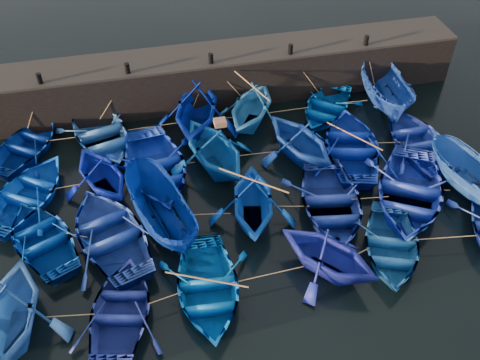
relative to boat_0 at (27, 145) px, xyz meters
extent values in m
plane|color=black|center=(9.09, -7.92, -0.46)|extent=(120.00, 120.00, 0.00)
cube|color=black|center=(9.09, 2.58, 0.79)|extent=(26.00, 2.50, 2.50)
cube|color=black|center=(9.09, 2.58, 2.10)|extent=(26.00, 2.50, 0.12)
cylinder|color=black|center=(1.09, 1.68, 2.41)|extent=(0.24, 0.24, 0.50)
cylinder|color=black|center=(5.09, 1.68, 2.41)|extent=(0.24, 0.24, 0.50)
cylinder|color=black|center=(9.09, 1.68, 2.41)|extent=(0.24, 0.24, 0.50)
cylinder|color=black|center=(13.09, 1.68, 2.41)|extent=(0.24, 0.24, 0.50)
cylinder|color=black|center=(17.09, 1.68, 2.41)|extent=(0.24, 0.24, 0.50)
imported|color=navy|center=(0.00, 0.00, 0.00)|extent=(5.06, 5.46, 0.92)
imported|color=blue|center=(3.39, -0.02, 0.07)|extent=(4.96, 5.94, 1.06)
imported|color=#00167F|center=(8.02, 0.04, 0.82)|extent=(5.50, 5.94, 2.57)
imported|color=blue|center=(10.68, -0.14, 0.65)|extent=(5.38, 5.55, 2.23)
imported|color=#004695|center=(14.57, -0.14, -0.01)|extent=(5.18, 5.35, 0.90)
imported|color=navy|center=(17.66, -0.22, 0.55)|extent=(2.50, 5.41, 2.03)
imported|color=#0540C0|center=(0.23, -3.38, 0.04)|extent=(5.50, 5.95, 1.01)
imported|color=#071897|center=(3.38, -3.31, 0.55)|extent=(4.60, 4.87, 2.03)
imported|color=#0F2FBE|center=(5.64, -3.02, 0.12)|extent=(4.54, 5.95, 1.16)
imported|color=#094F9E|center=(8.31, -2.98, 0.75)|extent=(5.19, 5.60, 2.43)
imported|color=#103895|center=(12.24, -3.09, 0.63)|extent=(4.89, 5.20, 2.19)
imported|color=#092394|center=(14.67, -3.46, 0.09)|extent=(4.99, 6.07, 1.10)
imported|color=#1C3399|center=(17.87, -3.72, 0.05)|extent=(3.69, 5.04, 1.02)
imported|color=navy|center=(0.96, -6.00, 0.01)|extent=(4.77, 5.42, 0.93)
imported|color=navy|center=(3.56, -6.40, 0.09)|extent=(5.25, 6.20, 1.09)
imported|color=navy|center=(5.57, -6.06, 0.51)|extent=(3.25, 5.38, 1.95)
imported|color=#073FB4|center=(9.23, -6.39, 0.62)|extent=(4.31, 4.75, 2.17)
imported|color=navy|center=(12.46, -6.71, 0.08)|extent=(4.52, 5.76, 1.09)
imported|color=#1B32B1|center=(15.85, -6.90, 0.14)|extent=(6.43, 7.06, 1.20)
imported|color=#1A4A93|center=(18.52, -7.11, 0.46)|extent=(3.25, 5.08, 1.84)
imported|color=#265CAF|center=(0.22, -9.68, 0.71)|extent=(4.29, 4.83, 2.34)
imported|color=navy|center=(3.75, -9.94, -0.01)|extent=(4.03, 4.95, 0.90)
imported|color=blue|center=(6.77, -9.71, 0.03)|extent=(3.73, 4.98, 0.99)
imported|color=navy|center=(11.28, -9.58, 0.58)|extent=(5.18, 5.22, 2.08)
imported|color=#1C609F|center=(13.98, -9.29, 0.00)|extent=(4.53, 5.26, 0.92)
cube|color=brown|center=(8.61, -2.98, 2.09)|extent=(0.51, 0.46, 0.25)
cylinder|color=tan|center=(1.70, -0.01, 0.09)|extent=(1.60, 0.06, 0.04)
cylinder|color=tan|center=(5.71, 0.01, 0.09)|extent=(2.83, 0.10, 0.04)
cylinder|color=tan|center=(9.35, -0.05, 0.09)|extent=(0.87, 0.22, 0.04)
cylinder|color=tan|center=(12.62, -0.14, 0.09)|extent=(2.08, 0.04, 0.04)
cylinder|color=tan|center=(16.11, -0.18, 0.09)|extent=(1.30, 0.11, 0.04)
cylinder|color=tan|center=(1.81, -3.34, 0.09)|extent=(1.35, 0.11, 0.04)
cylinder|color=tan|center=(4.51, -3.16, 0.09)|extent=(0.48, 0.32, 0.04)
cylinder|color=tan|center=(6.98, -3.00, 0.09)|extent=(0.87, 0.07, 0.04)
cylinder|color=tan|center=(10.28, -3.03, 0.09)|extent=(2.13, 0.14, 0.04)
cylinder|color=tan|center=(13.46, -3.27, 0.09)|extent=(0.65, 0.40, 0.04)
cylinder|color=tan|center=(16.27, -3.59, 0.09)|extent=(1.40, 0.30, 0.04)
cylinder|color=tan|center=(2.26, -6.20, 0.09)|extent=(0.82, 0.43, 0.04)
cylinder|color=tan|center=(4.57, -6.23, 0.09)|extent=(0.24, 0.36, 0.04)
cylinder|color=tan|center=(7.40, -6.22, 0.09)|extent=(1.87, 0.36, 0.04)
cylinder|color=tan|center=(10.85, -6.55, 0.09)|extent=(1.44, 0.36, 0.04)
cylinder|color=tan|center=(14.15, -6.81, 0.09)|extent=(1.59, 0.22, 0.04)
cylinder|color=tan|center=(17.18, -7.01, 0.09)|extent=(0.88, 0.25, 0.04)
cylinder|color=tan|center=(1.98, -9.81, 0.09)|extent=(1.74, 0.30, 0.04)
cylinder|color=tan|center=(5.26, -9.82, 0.09)|extent=(1.23, 0.26, 0.04)
cylinder|color=tan|center=(9.02, -9.64, 0.09)|extent=(2.72, 0.17, 0.04)
cylinder|color=tan|center=(12.63, -9.43, 0.09)|extent=(0.91, 0.32, 0.04)
cylinder|color=tan|center=(16.24, -9.47, 0.09)|extent=(2.72, 0.40, 0.04)
cylinder|color=tan|center=(0.54, 1.39, 1.12)|extent=(1.13, 0.43, 2.09)
cylinder|color=tan|center=(4.24, 1.38, 1.12)|extent=(1.73, 0.45, 2.09)
cylinder|color=tan|center=(8.55, 1.41, 1.12)|extent=(1.11, 0.38, 2.09)
cylinder|color=tan|center=(9.89, 1.32, 1.12)|extent=(1.63, 0.57, 2.09)
cylinder|color=tan|center=(13.83, 1.32, 1.12)|extent=(1.52, 0.57, 2.09)
cylinder|color=tan|center=(17.37, 1.28, 1.12)|extent=(0.63, 0.65, 2.08)
cylinder|color=#99724C|center=(10.68, -0.14, 1.80)|extent=(1.08, 2.84, 0.06)
cylinder|color=#99724C|center=(14.67, -3.46, 0.67)|extent=(1.77, 2.49, 0.06)
cylinder|color=#99724C|center=(9.23, -6.39, 1.74)|extent=(2.34, 1.97, 0.06)
cylinder|color=#99724C|center=(6.77, -9.71, 0.55)|extent=(2.74, 1.32, 0.06)
camera|label=1|loc=(5.46, -20.80, 15.85)|focal=40.00mm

